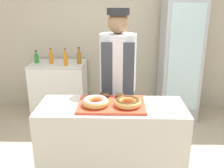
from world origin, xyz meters
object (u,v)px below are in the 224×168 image
object	(u,v)px
serving_tray	(112,104)
baker_person	(118,83)
bottle_orange_b	(51,58)
brownie_back_left	(105,95)
bottle_amber	(79,57)
bottle_green	(36,58)
brownie_back_right	(120,96)
donut_light_glaze	(95,102)
donut_chocolate_glaze	(128,102)
chest_freezer	(60,89)
bottle_orange	(65,59)
beverage_fridge	(180,58)

from	to	relation	value
serving_tray	baker_person	xyz separation A→B (m)	(0.05, 0.58, 0.02)
baker_person	bottle_orange_b	bearing A→B (deg)	133.45
brownie_back_left	bottle_amber	distance (m)	1.63
bottle_green	baker_person	bearing A→B (deg)	-41.53
brownie_back_right	donut_light_glaze	bearing A→B (deg)	-135.74
brownie_back_right	baker_person	size ratio (longest dim) A/B	0.05
donut_chocolate_glaze	brownie_back_right	bearing A→B (deg)	107.83
donut_chocolate_glaze	bottle_orange_b	distance (m)	2.11
brownie_back_right	bottle_orange_b	bearing A→B (deg)	125.19
serving_tray	chest_freezer	size ratio (longest dim) A/B	0.70
chest_freezer	bottle_green	world-z (taller)	bottle_green
serving_tray	chest_freezer	world-z (taller)	serving_tray
bottle_orange	bottle_amber	xyz separation A→B (m)	(0.19, 0.12, -0.00)
donut_light_glaze	bottle_amber	distance (m)	1.82
serving_tray	baker_person	size ratio (longest dim) A/B	0.35
brownie_back_right	chest_freezer	distance (m)	1.94
brownie_back_left	beverage_fridge	distance (m)	1.93
beverage_fridge	baker_person	bearing A→B (deg)	-129.86
brownie_back_right	beverage_fridge	world-z (taller)	beverage_fridge
serving_tray	bottle_green	bearing A→B (deg)	125.87
beverage_fridge	bottle_amber	xyz separation A→B (m)	(-1.59, -0.03, -0.00)
donut_light_glaze	donut_chocolate_glaze	world-z (taller)	same
donut_chocolate_glaze	bottle_orange_b	world-z (taller)	bottle_orange_b
bottle_green	brownie_back_right	bearing A→B (deg)	-49.84
serving_tray	bottle_amber	xyz separation A→B (m)	(-0.57, 1.71, 0.08)
baker_person	beverage_fridge	bearing A→B (deg)	50.14
donut_chocolate_glaze	donut_light_glaze	bearing A→B (deg)	180.00
bottle_amber	bottle_orange_b	size ratio (longest dim) A/B	1.08
brownie_back_right	bottle_orange	distance (m)	1.66
serving_tray	bottle_orange	size ratio (longest dim) A/B	2.36
baker_person	bottle_orange_b	size ratio (longest dim) A/B	7.31
bottle_green	bottle_orange_b	world-z (taller)	bottle_orange_b
bottle_amber	serving_tray	bearing A→B (deg)	-71.63
beverage_fridge	bottle_amber	world-z (taller)	beverage_fridge
donut_light_glaze	bottle_green	bearing A→B (deg)	121.80
brownie_back_right	chest_freezer	xyz separation A→B (m)	(-0.99, 1.59, -0.49)
brownie_back_right	baker_person	bearing A→B (deg)	93.39
brownie_back_right	bottle_amber	size ratio (longest dim) A/B	0.33
brownie_back_right	bottle_amber	world-z (taller)	bottle_amber
beverage_fridge	bottle_orange	world-z (taller)	beverage_fridge
serving_tray	chest_freezer	xyz separation A→B (m)	(-0.92, 1.75, -0.46)
baker_person	beverage_fridge	distance (m)	1.52
beverage_fridge	bottle_orange	distance (m)	1.79
brownie_back_left	bottle_orange	bearing A→B (deg)	115.54
donut_chocolate_glaze	brownie_back_right	world-z (taller)	donut_chocolate_glaze
brownie_back_right	baker_person	world-z (taller)	baker_person
serving_tray	bottle_amber	distance (m)	1.81
donut_chocolate_glaze	brownie_back_right	size ratio (longest dim) A/B	2.89
donut_chocolate_glaze	beverage_fridge	world-z (taller)	beverage_fridge
beverage_fridge	bottle_orange_b	distance (m)	2.04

